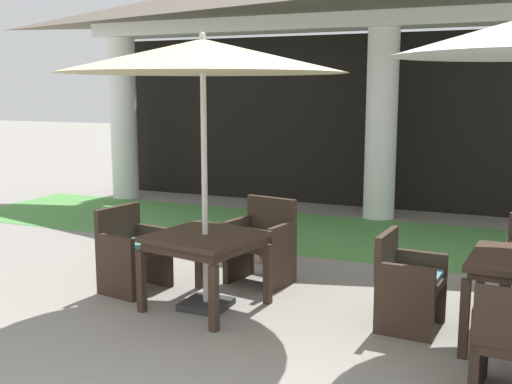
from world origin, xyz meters
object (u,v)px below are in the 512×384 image
(patio_table_near_foreground, at_px, (205,244))
(patio_chair_mid_right_west, at_px, (408,283))
(patio_umbrella_near_foreground, at_px, (203,58))
(patio_chair_near_foreground_west, at_px, (132,251))
(patio_chair_near_foreground_north, at_px, (262,244))
(terracotta_urn, at_px, (269,249))

(patio_table_near_foreground, xyz_separation_m, patio_chair_mid_right_west, (1.86, 0.26, -0.22))
(patio_umbrella_near_foreground, height_order, patio_chair_near_foreground_west, patio_umbrella_near_foreground)
(patio_umbrella_near_foreground, relative_size, patio_chair_mid_right_west, 3.12)
(patio_chair_near_foreground_west, distance_m, patio_chair_near_foreground_north, 1.38)
(patio_chair_near_foreground_west, xyz_separation_m, terracotta_urn, (0.92, 1.51, -0.25))
(patio_table_near_foreground, distance_m, terracotta_urn, 1.75)
(patio_umbrella_near_foreground, height_order, terracotta_urn, patio_umbrella_near_foreground)
(patio_umbrella_near_foreground, height_order, patio_chair_near_foreground_north, patio_umbrella_near_foreground)
(patio_chair_near_foreground_north, bearing_deg, patio_table_near_foreground, 90.00)
(patio_umbrella_near_foreground, xyz_separation_m, patio_chair_near_foreground_west, (-0.96, 0.18, -1.94))
(terracotta_urn, bearing_deg, patio_umbrella_near_foreground, -88.83)
(patio_chair_near_foreground_north, relative_size, terracotta_urn, 2.26)
(patio_umbrella_near_foreground, distance_m, patio_chair_near_foreground_north, 2.16)
(patio_table_near_foreground, height_order, patio_chair_mid_right_west, patio_chair_mid_right_west)
(patio_chair_mid_right_west, relative_size, terracotta_urn, 2.10)
(patio_umbrella_near_foreground, distance_m, patio_chair_near_foreground_west, 2.17)
(patio_umbrella_near_foreground, bearing_deg, terracotta_urn, 91.17)
(patio_chair_near_foreground_north, bearing_deg, terracotta_urn, -63.01)
(patio_umbrella_near_foreground, xyz_separation_m, patio_chair_near_foreground_north, (0.18, 0.96, -1.93))
(patio_chair_near_foreground_north, height_order, terracotta_urn, patio_chair_near_foreground_north)
(patio_umbrella_near_foreground, xyz_separation_m, terracotta_urn, (-0.03, 1.69, -2.19))
(patio_table_near_foreground, distance_m, patio_chair_near_foreground_north, 0.99)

